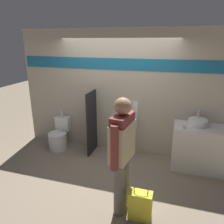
% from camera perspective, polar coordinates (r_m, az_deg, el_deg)
% --- Properties ---
extents(ground_plane, '(16.00, 16.00, 0.00)m').
position_cam_1_polar(ground_plane, '(4.77, -0.61, -12.69)').
color(ground_plane, gray).
extents(display_wall, '(4.53, 0.07, 2.70)m').
position_cam_1_polar(display_wall, '(4.80, 1.49, 5.07)').
color(display_wall, '#B2A893').
rests_on(display_wall, ground_plane).
extents(sink_counter, '(0.97, 0.59, 0.89)m').
position_cam_1_polar(sink_counter, '(4.66, 21.46, -8.66)').
color(sink_counter, silver).
rests_on(sink_counter, ground_plane).
extents(sink_basin, '(0.36, 0.36, 0.27)m').
position_cam_1_polar(sink_basin, '(4.52, 21.52, -2.50)').
color(sink_basin, white).
rests_on(sink_basin, sink_counter).
extents(cell_phone, '(0.07, 0.14, 0.01)m').
position_cam_1_polar(cell_phone, '(4.35, 18.43, -3.75)').
color(cell_phone, '#B7B7BC').
rests_on(cell_phone, sink_counter).
extents(divider_near_counter, '(0.03, 0.54, 1.42)m').
position_cam_1_polar(divider_near_counter, '(4.87, -5.31, -2.82)').
color(divider_near_counter, black).
rests_on(divider_near_counter, ground_plane).
extents(urinal_near_counter, '(0.30, 0.26, 1.23)m').
position_cam_1_polar(urinal_near_counter, '(4.74, 4.66, -2.06)').
color(urinal_near_counter, silver).
rests_on(urinal_near_counter, ground_plane).
extents(toilet, '(0.43, 0.59, 0.86)m').
position_cam_1_polar(toilet, '(5.34, -13.71, -6.34)').
color(toilet, white).
rests_on(toilet, ground_plane).
extents(person_in_vest, '(0.29, 0.61, 1.75)m').
position_cam_1_polar(person_in_vest, '(3.07, 2.64, -9.65)').
color(person_in_vest, '#666056').
rests_on(person_in_vest, ground_plane).
extents(shopping_bag, '(0.33, 0.18, 0.58)m').
position_cam_1_polar(shopping_bag, '(3.40, 7.40, -22.99)').
color(shopping_bag, yellow).
rests_on(shopping_bag, ground_plane).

